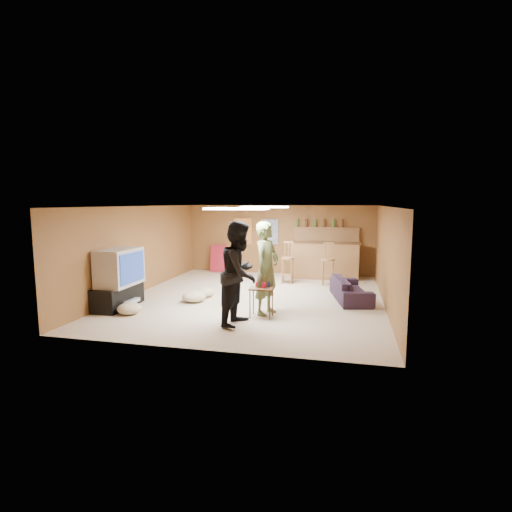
% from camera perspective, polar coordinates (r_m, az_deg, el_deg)
% --- Properties ---
extents(ground, '(7.00, 7.00, 0.00)m').
position_cam_1_polar(ground, '(9.68, -0.27, -6.03)').
color(ground, '#BEA991').
rests_on(ground, ground).
extents(ceiling, '(6.00, 7.00, 0.02)m').
position_cam_1_polar(ceiling, '(9.40, -0.28, 7.11)').
color(ceiling, silver).
rests_on(ceiling, ground).
extents(wall_back, '(6.00, 0.02, 2.20)m').
position_cam_1_polar(wall_back, '(12.89, 3.31, 2.36)').
color(wall_back, brown).
rests_on(wall_back, ground).
extents(wall_front, '(6.00, 0.02, 2.20)m').
position_cam_1_polar(wall_front, '(6.17, -7.78, -3.57)').
color(wall_front, brown).
rests_on(wall_front, ground).
extents(wall_left, '(0.02, 7.00, 2.20)m').
position_cam_1_polar(wall_left, '(10.57, -16.30, 0.89)').
color(wall_left, brown).
rests_on(wall_left, ground).
extents(wall_right, '(0.02, 7.00, 2.20)m').
position_cam_1_polar(wall_right, '(9.27, 18.09, -0.11)').
color(wall_right, brown).
rests_on(wall_right, ground).
extents(tv_stand, '(0.55, 1.30, 0.50)m').
position_cam_1_polar(tv_stand, '(9.30, -19.12, -5.45)').
color(tv_stand, black).
rests_on(tv_stand, ground).
extents(dvd_box, '(0.35, 0.50, 0.08)m').
position_cam_1_polar(dvd_box, '(9.21, -17.92, -6.16)').
color(dvd_box, '#B2B2B7').
rests_on(dvd_box, tv_stand).
extents(tv_body, '(0.60, 1.10, 0.80)m').
position_cam_1_polar(tv_body, '(9.14, -18.92, -1.51)').
color(tv_body, '#B2B2B7').
rests_on(tv_body, tv_stand).
extents(tv_screen, '(0.02, 0.95, 0.65)m').
position_cam_1_polar(tv_screen, '(8.99, -17.24, -1.60)').
color(tv_screen, navy).
rests_on(tv_screen, tv_body).
extents(bar_counter, '(2.00, 0.60, 1.10)m').
position_cam_1_polar(bar_counter, '(12.24, 9.79, -0.62)').
color(bar_counter, brown).
rests_on(bar_counter, ground).
extents(bar_lip, '(2.10, 0.12, 0.05)m').
position_cam_1_polar(bar_lip, '(11.93, 9.78, 1.83)').
color(bar_lip, '#432815').
rests_on(bar_lip, bar_counter).
extents(bar_shelf, '(2.00, 0.18, 0.05)m').
position_cam_1_polar(bar_shelf, '(12.59, 10.00, 3.95)').
color(bar_shelf, brown).
rests_on(bar_shelf, bar_backing).
extents(bar_backing, '(2.00, 0.14, 0.60)m').
position_cam_1_polar(bar_backing, '(12.64, 9.98, 2.60)').
color(bar_backing, brown).
rests_on(bar_backing, bar_counter).
extents(poster_left, '(0.60, 0.03, 0.85)m').
position_cam_1_polar(poster_left, '(13.08, -1.91, 3.54)').
color(poster_left, '#BF3F26').
rests_on(poster_left, wall_back).
extents(poster_right, '(0.55, 0.03, 0.80)m').
position_cam_1_polar(poster_right, '(12.88, 1.97, 3.48)').
color(poster_right, '#334C99').
rests_on(poster_right, wall_back).
extents(folding_chair_stack, '(0.50, 0.26, 0.91)m').
position_cam_1_polar(folding_chair_stack, '(13.26, -5.41, -0.35)').
color(folding_chair_stack, '#A91F31').
rests_on(folding_chair_stack, ground).
extents(ceiling_panel_front, '(1.20, 0.60, 0.04)m').
position_cam_1_polar(ceiling_panel_front, '(7.95, -2.78, 6.77)').
color(ceiling_panel_front, white).
rests_on(ceiling_panel_front, ceiling).
extents(ceiling_panel_back, '(1.20, 0.60, 0.04)m').
position_cam_1_polar(ceiling_panel_back, '(10.57, 1.23, 7.01)').
color(ceiling_panel_back, white).
rests_on(ceiling_panel_back, ceiling).
extents(person_olive, '(0.66, 0.81, 1.91)m').
position_cam_1_polar(person_olive, '(8.17, 1.52, -1.77)').
color(person_olive, '#576239').
rests_on(person_olive, ground).
extents(person_black, '(0.88, 1.05, 1.95)m').
position_cam_1_polar(person_black, '(7.48, -2.31, -2.47)').
color(person_black, black).
rests_on(person_black, ground).
extents(sofa, '(1.05, 1.89, 0.52)m').
position_cam_1_polar(sofa, '(9.71, 13.37, -4.62)').
color(sofa, black).
rests_on(sofa, ground).
extents(tray_table, '(0.48, 0.39, 0.60)m').
position_cam_1_polar(tray_table, '(8.07, 0.77, -6.63)').
color(tray_table, '#432815').
rests_on(tray_table, ground).
extents(cup_red_near, '(0.09, 0.09, 0.10)m').
position_cam_1_polar(cup_red_near, '(8.09, 0.17, -4.04)').
color(cup_red_near, '#BF0C34').
rests_on(cup_red_near, tray_table).
extents(cup_red_far, '(0.09, 0.09, 0.11)m').
position_cam_1_polar(cup_red_far, '(7.93, 1.17, -4.24)').
color(cup_red_far, '#BF0C34').
rests_on(cup_red_far, tray_table).
extents(cup_blue, '(0.08, 0.08, 0.10)m').
position_cam_1_polar(cup_blue, '(8.09, 1.76, -4.05)').
color(cup_blue, navy).
rests_on(cup_blue, tray_table).
extents(bar_stool_left, '(0.44, 0.44, 1.22)m').
position_cam_1_polar(bar_stool_left, '(11.38, 4.53, -0.85)').
color(bar_stool_left, brown).
rests_on(bar_stool_left, ground).
extents(bar_stool_right, '(0.51, 0.51, 1.31)m').
position_cam_1_polar(bar_stool_right, '(11.24, 10.25, -0.82)').
color(bar_stool_right, brown).
rests_on(bar_stool_right, ground).
extents(cushion_near_tv, '(0.71, 0.71, 0.25)m').
position_cam_1_polar(cushion_near_tv, '(9.42, -8.84, -5.73)').
color(cushion_near_tv, tan).
rests_on(cushion_near_tv, ground).
extents(cushion_mid, '(0.49, 0.49, 0.22)m').
position_cam_1_polar(cushion_mid, '(9.88, -7.37, -5.16)').
color(cushion_mid, tan).
rests_on(cushion_mid, ground).
extents(cushion_far, '(0.58, 0.58, 0.23)m').
position_cam_1_polar(cushion_far, '(8.73, -17.61, -7.16)').
color(cushion_far, tan).
rests_on(cushion_far, ground).
extents(bottle_row, '(1.48, 0.08, 0.26)m').
position_cam_1_polar(bottle_row, '(12.58, 9.10, 4.67)').
color(bottle_row, '#3F7233').
rests_on(bottle_row, bar_shelf).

